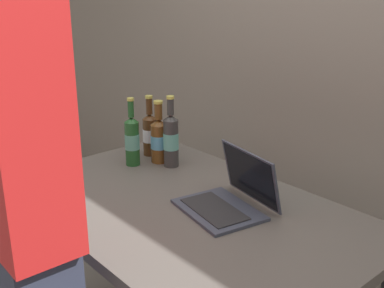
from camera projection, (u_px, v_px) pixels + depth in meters
The scene contains 8 objects.
desk at pixel (185, 232), 1.82m from camera, with size 1.40×0.88×0.77m.
laptop at pixel (230, 197), 1.75m from camera, with size 0.36×0.33×0.21m.
beer_bottle_dark at pixel (150, 133), 2.27m from camera, with size 0.07×0.07×0.29m.
beer_bottle_green at pixel (159, 139), 2.18m from camera, with size 0.08×0.08×0.29m.
beer_bottle_amber at pixel (132, 140), 2.14m from camera, with size 0.07×0.07×0.31m.
beer_bottle_brown at pixel (171, 139), 2.12m from camera, with size 0.07×0.07×0.32m.
person_figure at pixel (23, 228), 1.32m from camera, with size 0.39×0.27×1.77m.
back_wall at pixel (346, 40), 2.23m from camera, with size 6.00×0.10×2.60m, color gray.
Camera 1 is at (1.23, -1.04, 1.57)m, focal length 44.86 mm.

